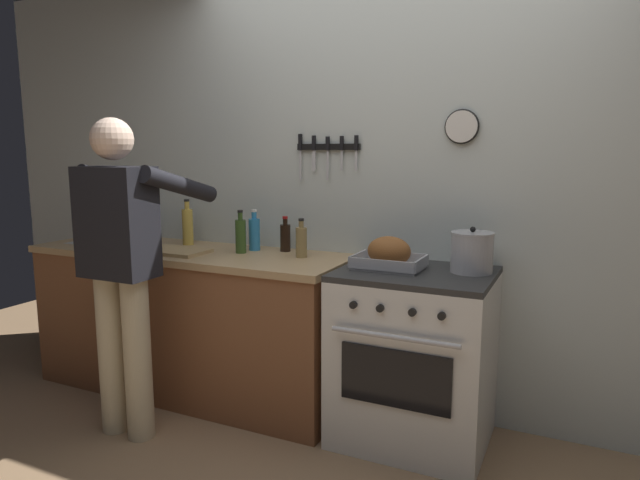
{
  "coord_description": "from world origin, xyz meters",
  "views": [
    {
      "loc": [
        0.96,
        -1.69,
        1.5
      ],
      "look_at": [
        -0.25,
        0.85,
        1.05
      ],
      "focal_mm": 31.28,
      "sensor_mm": 36.0,
      "label": 1
    }
  ],
  "objects_px": {
    "roasting_pan": "(389,254)",
    "cutting_board": "(177,251)",
    "bottle_cooking_oil": "(188,226)",
    "bottle_olive_oil": "(241,235)",
    "stove": "(413,356)",
    "bottle_vinegar": "(301,241)",
    "bottle_dish_soap": "(254,233)",
    "bottle_soy_sauce": "(285,237)",
    "person_cook": "(122,258)",
    "stock_pot": "(472,252)"
  },
  "relations": [
    {
      "from": "stove",
      "to": "bottle_cooking_oil",
      "type": "xyz_separation_m",
      "value": [
        -1.54,
        0.15,
        0.57
      ]
    },
    {
      "from": "bottle_dish_soap",
      "to": "roasting_pan",
      "type": "bearing_deg",
      "value": -9.88
    },
    {
      "from": "bottle_olive_oil",
      "to": "person_cook",
      "type": "bearing_deg",
      "value": -116.95
    },
    {
      "from": "roasting_pan",
      "to": "person_cook",
      "type": "bearing_deg",
      "value": -155.08
    },
    {
      "from": "cutting_board",
      "to": "bottle_dish_soap",
      "type": "bearing_deg",
      "value": 37.18
    },
    {
      "from": "bottle_vinegar",
      "to": "bottle_cooking_oil",
      "type": "height_order",
      "value": "bottle_cooking_oil"
    },
    {
      "from": "bottle_vinegar",
      "to": "bottle_cooking_oil",
      "type": "relative_size",
      "value": 0.76
    },
    {
      "from": "roasting_pan",
      "to": "bottle_cooking_oil",
      "type": "distance_m",
      "value": 1.41
    },
    {
      "from": "bottle_vinegar",
      "to": "bottle_cooking_oil",
      "type": "distance_m",
      "value": 0.86
    },
    {
      "from": "bottle_dish_soap",
      "to": "bottle_cooking_oil",
      "type": "xyz_separation_m",
      "value": [
        -0.49,
        -0.01,
        0.02
      ]
    },
    {
      "from": "stove",
      "to": "bottle_vinegar",
      "type": "distance_m",
      "value": 0.88
    },
    {
      "from": "bottle_dish_soap",
      "to": "bottle_soy_sauce",
      "type": "height_order",
      "value": "bottle_dish_soap"
    },
    {
      "from": "roasting_pan",
      "to": "cutting_board",
      "type": "distance_m",
      "value": 1.28
    },
    {
      "from": "bottle_vinegar",
      "to": "stock_pot",
      "type": "bearing_deg",
      "value": 0.64
    },
    {
      "from": "bottle_vinegar",
      "to": "roasting_pan",
      "type": "bearing_deg",
      "value": -7.92
    },
    {
      "from": "stock_pot",
      "to": "person_cook",
      "type": "bearing_deg",
      "value": -158.01
    },
    {
      "from": "stove",
      "to": "cutting_board",
      "type": "height_order",
      "value": "cutting_board"
    },
    {
      "from": "bottle_olive_oil",
      "to": "stove",
      "type": "bearing_deg",
      "value": -2.5
    },
    {
      "from": "stove",
      "to": "person_cook",
      "type": "height_order",
      "value": "person_cook"
    },
    {
      "from": "person_cook",
      "to": "bottle_soy_sauce",
      "type": "bearing_deg",
      "value": -44.11
    },
    {
      "from": "cutting_board",
      "to": "bottle_dish_soap",
      "type": "height_order",
      "value": "bottle_dish_soap"
    },
    {
      "from": "cutting_board",
      "to": "person_cook",
      "type": "bearing_deg",
      "value": -86.56
    },
    {
      "from": "stock_pot",
      "to": "bottle_cooking_oil",
      "type": "bearing_deg",
      "value": 178.03
    },
    {
      "from": "bottle_olive_oil",
      "to": "bottle_vinegar",
      "type": "height_order",
      "value": "bottle_olive_oil"
    },
    {
      "from": "person_cook",
      "to": "cutting_board",
      "type": "bearing_deg",
      "value": -6.81
    },
    {
      "from": "stock_pot",
      "to": "bottle_vinegar",
      "type": "distance_m",
      "value": 0.94
    },
    {
      "from": "stock_pot",
      "to": "bottle_cooking_oil",
      "type": "relative_size",
      "value": 0.78
    },
    {
      "from": "person_cook",
      "to": "bottle_dish_soap",
      "type": "distance_m",
      "value": 0.81
    },
    {
      "from": "roasting_pan",
      "to": "cutting_board",
      "type": "xyz_separation_m",
      "value": [
        -1.27,
        -0.12,
        -0.06
      ]
    },
    {
      "from": "bottle_dish_soap",
      "to": "bottle_vinegar",
      "type": "height_order",
      "value": "bottle_dish_soap"
    },
    {
      "from": "stove",
      "to": "person_cook",
      "type": "distance_m",
      "value": 1.58
    },
    {
      "from": "roasting_pan",
      "to": "bottle_cooking_oil",
      "type": "bearing_deg",
      "value": 173.96
    },
    {
      "from": "stove",
      "to": "bottle_dish_soap",
      "type": "bearing_deg",
      "value": 171.28
    },
    {
      "from": "stock_pot",
      "to": "bottle_cooking_oil",
      "type": "xyz_separation_m",
      "value": [
        -1.8,
        0.06,
        0.02
      ]
    },
    {
      "from": "stove",
      "to": "bottle_vinegar",
      "type": "relative_size",
      "value": 4.05
    },
    {
      "from": "roasting_pan",
      "to": "bottle_dish_soap",
      "type": "bearing_deg",
      "value": 170.12
    },
    {
      "from": "roasting_pan",
      "to": "cutting_board",
      "type": "relative_size",
      "value": 0.98
    },
    {
      "from": "bottle_cooking_oil",
      "to": "stove",
      "type": "bearing_deg",
      "value": -5.6
    },
    {
      "from": "bottle_cooking_oil",
      "to": "bottle_dish_soap",
      "type": "bearing_deg",
      "value": 1.11
    },
    {
      "from": "bottle_vinegar",
      "to": "bottle_olive_oil",
      "type": "bearing_deg",
      "value": -175.24
    },
    {
      "from": "roasting_pan",
      "to": "bottle_vinegar",
      "type": "distance_m",
      "value": 0.55
    },
    {
      "from": "cutting_board",
      "to": "bottle_vinegar",
      "type": "distance_m",
      "value": 0.76
    },
    {
      "from": "bottle_olive_oil",
      "to": "bottle_soy_sauce",
      "type": "distance_m",
      "value": 0.27
    },
    {
      "from": "bottle_vinegar",
      "to": "bottle_dish_soap",
      "type": "bearing_deg",
      "value": 167.22
    },
    {
      "from": "person_cook",
      "to": "bottle_soy_sauce",
      "type": "distance_m",
      "value": 0.94
    },
    {
      "from": "stock_pot",
      "to": "bottle_soy_sauce",
      "type": "distance_m",
      "value": 1.12
    },
    {
      "from": "roasting_pan",
      "to": "bottle_cooking_oil",
      "type": "relative_size",
      "value": 1.2
    },
    {
      "from": "bottle_olive_oil",
      "to": "bottle_cooking_oil",
      "type": "distance_m",
      "value": 0.48
    },
    {
      "from": "bottle_dish_soap",
      "to": "bottle_olive_oil",
      "type": "xyz_separation_m",
      "value": [
        -0.02,
        -0.11,
        0.0
      ]
    },
    {
      "from": "stove",
      "to": "bottle_cooking_oil",
      "type": "distance_m",
      "value": 1.65
    }
  ]
}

